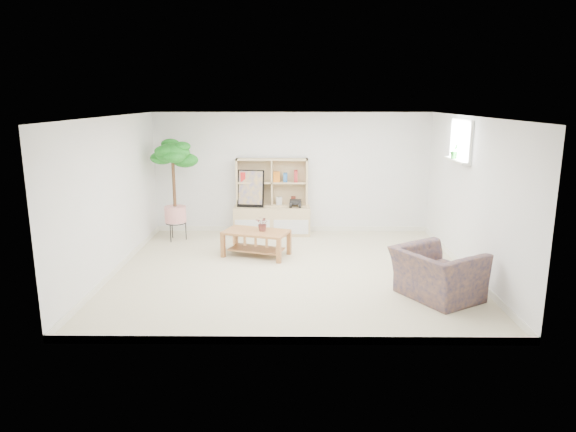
{
  "coord_description": "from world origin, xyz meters",
  "views": [
    {
      "loc": [
        0.02,
        -7.72,
        2.67
      ],
      "look_at": [
        -0.05,
        0.1,
        0.86
      ],
      "focal_mm": 32.0,
      "sensor_mm": 36.0,
      "label": 1
    }
  ],
  "objects_px": {
    "armchair": "(437,270)",
    "coffee_table": "(256,243)",
    "floor_tree": "(174,191)",
    "storage_unit": "(272,197)"
  },
  "relations": [
    {
      "from": "armchair",
      "to": "coffee_table",
      "type": "bearing_deg",
      "value": 22.83
    },
    {
      "from": "coffee_table",
      "to": "armchair",
      "type": "bearing_deg",
      "value": -17.7
    },
    {
      "from": "storage_unit",
      "to": "floor_tree",
      "type": "xyz_separation_m",
      "value": [
        -1.83,
        -0.45,
        0.21
      ]
    },
    {
      "from": "coffee_table",
      "to": "floor_tree",
      "type": "relative_size",
      "value": 0.56
    },
    {
      "from": "coffee_table",
      "to": "floor_tree",
      "type": "height_order",
      "value": "floor_tree"
    },
    {
      "from": "storage_unit",
      "to": "coffee_table",
      "type": "distance_m",
      "value": 1.56
    },
    {
      "from": "storage_unit",
      "to": "armchair",
      "type": "relative_size",
      "value": 1.44
    },
    {
      "from": "storage_unit",
      "to": "armchair",
      "type": "xyz_separation_m",
      "value": [
        2.37,
        -3.34,
        -0.37
      ]
    },
    {
      "from": "coffee_table",
      "to": "floor_tree",
      "type": "bearing_deg",
      "value": 166.31
    },
    {
      "from": "storage_unit",
      "to": "floor_tree",
      "type": "height_order",
      "value": "floor_tree"
    }
  ]
}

